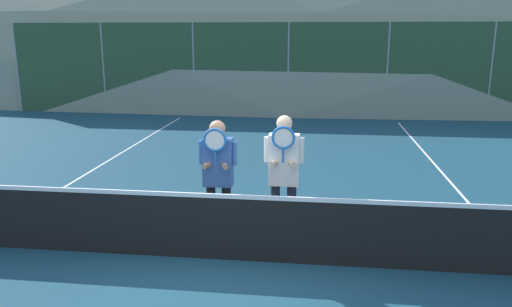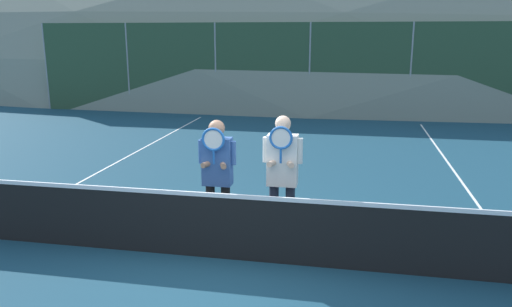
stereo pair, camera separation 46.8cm
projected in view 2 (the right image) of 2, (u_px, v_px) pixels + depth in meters
ground_plane at (227, 259)px, 6.62m from camera, size 120.00×120.00×0.00m
hill_distant at (340, 61)px, 54.98m from camera, size 141.24×78.47×27.46m
clubhouse_building at (289, 55)px, 25.37m from camera, size 20.35×5.50×3.68m
fence_back at (310, 70)px, 17.55m from camera, size 20.62×0.06×3.31m
tennis_net at (227, 226)px, 6.51m from camera, size 10.17×0.09×1.01m
court_line_left_sideline at (84, 180)px, 10.19m from camera, size 0.05×16.00×0.01m
court_line_right_sideline at (477, 203)px, 8.78m from camera, size 0.05×16.00×0.01m
player_leftmost at (217, 171)px, 6.95m from camera, size 0.54×0.34×1.77m
player_center_left at (282, 171)px, 6.80m from camera, size 0.55×0.34×1.85m
car_far_left at (163, 84)px, 20.80m from camera, size 4.52×2.07×1.68m
car_left_of_center at (285, 85)px, 20.37m from camera, size 4.42×1.91×1.67m
car_center at (417, 88)px, 19.05m from camera, size 4.68×1.93×1.73m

